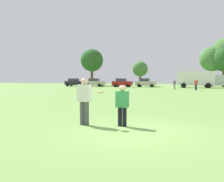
{
  "coord_description": "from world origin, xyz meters",
  "views": [
    {
      "loc": [
        1.82,
        -7.74,
        1.76
      ],
      "look_at": [
        -1.09,
        1.12,
        1.28
      ],
      "focal_mm": 38.66,
      "sensor_mm": 36.0,
      "label": 1
    }
  ],
  "objects": [
    {
      "name": "tree_west_maple",
      "position": [
        -9.68,
        48.78,
        4.05
      ],
      "size": [
        3.62,
        3.62,
        5.89
      ],
      "color": "brown",
      "rests_on": "ground"
    },
    {
      "name": "parked_car_center",
      "position": [
        -12.03,
        41.37,
        0.92
      ],
      "size": [
        4.29,
        2.39,
        1.82
      ],
      "color": "maroon",
      "rests_on": "ground"
    },
    {
      "name": "bystander_far_jogger",
      "position": [
        -0.78,
        33.7,
        0.89
      ],
      "size": [
        0.49,
        0.38,
        1.58
      ],
      "color": "gray",
      "rests_on": "ground"
    },
    {
      "name": "tree_west_oak",
      "position": [
        -22.18,
        49.05,
        6.39
      ],
      "size": [
        5.71,
        5.71,
        9.28
      ],
      "color": "brown",
      "rests_on": "ground"
    },
    {
      "name": "tree_center_elm",
      "position": [
        6.19,
        49.87,
        6.08
      ],
      "size": [
        5.44,
        5.44,
        8.83
      ],
      "color": "brown",
      "rests_on": "ground"
    },
    {
      "name": "parked_car_mid_left",
      "position": [
        -18.5,
        41.99,
        0.92
      ],
      "size": [
        4.29,
        2.39,
        1.82
      ],
      "color": "#B7AD99",
      "rests_on": "ground"
    },
    {
      "name": "bystander_field_marshal",
      "position": [
        -17.88,
        34.76,
        0.91
      ],
      "size": [
        0.47,
        0.3,
        1.62
      ],
      "color": "#1E234C",
      "rests_on": "ground"
    },
    {
      "name": "ground_plane",
      "position": [
        0.0,
        0.0,
        0.0
      ],
      "size": [
        152.14,
        152.14,
        0.0
      ],
      "primitive_type": "plane",
      "color": "#6B9347"
    },
    {
      "name": "player_defender",
      "position": [
        -0.58,
        0.77,
        0.85
      ],
      "size": [
        0.46,
        0.27,
        1.52
      ],
      "color": "black",
      "rests_on": "ground"
    },
    {
      "name": "player_thrower",
      "position": [
        -2.01,
        0.57,
        1.0
      ],
      "size": [
        0.5,
        0.29,
        1.78
      ],
      "color": "#4C4C51",
      "rests_on": "ground"
    },
    {
      "name": "tree_east_birch",
      "position": [
        8.45,
        48.52,
        5.87
      ],
      "size": [
        5.25,
        5.25,
        8.53
      ],
      "color": "brown",
      "rests_on": "ground"
    },
    {
      "name": "box_truck",
      "position": [
        3.26,
        41.88,
        1.75
      ],
      "size": [
        8.61,
        3.3,
        3.18
      ],
      "color": "white",
      "rests_on": "ground"
    },
    {
      "name": "parked_car_near_left",
      "position": [
        -23.52,
        41.95,
        0.92
      ],
      "size": [
        4.29,
        2.39,
        1.82
      ],
      "color": "black",
      "rests_on": "ground"
    },
    {
      "name": "frisbee",
      "position": [
        -1.29,
        0.42,
        1.25
      ],
      "size": [
        0.27,
        0.27,
        0.07
      ],
      "color": "#E54C33"
    },
    {
      "name": "bystander_sideline_watcher",
      "position": [
        2.55,
        30.87,
        0.97
      ],
      "size": [
        0.51,
        0.54,
        1.72
      ],
      "color": "#1E234C",
      "rests_on": "ground"
    },
    {
      "name": "parked_car_mid_right",
      "position": [
        -7.23,
        42.56,
        0.92
      ],
      "size": [
        4.29,
        2.39,
        1.82
      ],
      "color": "#B7AD99",
      "rests_on": "ground"
    }
  ]
}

